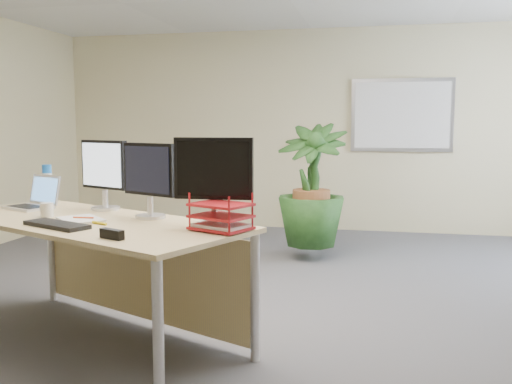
% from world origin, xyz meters
% --- Properties ---
extents(floor, '(8.00, 8.00, 0.00)m').
position_xyz_m(floor, '(0.00, 0.00, 0.00)').
color(floor, '#47464B').
rests_on(floor, ground).
extents(back_wall, '(7.00, 0.04, 2.70)m').
position_xyz_m(back_wall, '(0.00, 4.00, 1.35)').
color(back_wall, beige).
rests_on(back_wall, floor).
extents(whiteboard, '(1.30, 0.04, 0.95)m').
position_xyz_m(whiteboard, '(1.20, 3.97, 1.55)').
color(whiteboard, '#A4A4A8').
rests_on(whiteboard, back_wall).
extents(desk, '(2.33, 1.69, 0.83)m').
position_xyz_m(desk, '(-0.82, -0.34, 0.65)').
color(desk, '#D4BB7D').
rests_on(desk, floor).
extents(floor_plant, '(0.97, 0.97, 1.50)m').
position_xyz_m(floor_plant, '(0.24, 2.23, 0.75)').
color(floor_plant, '#183A15').
rests_on(floor_plant, floor).
extents(monitor_left, '(0.43, 0.22, 0.50)m').
position_xyz_m(monitor_left, '(-0.97, -0.03, 1.11)').
color(monitor_left, silver).
rests_on(monitor_left, desk).
extents(monitor_right, '(0.42, 0.21, 0.49)m').
position_xyz_m(monitor_right, '(-0.51, -0.30, 1.11)').
color(monitor_right, silver).
rests_on(monitor_right, desk).
extents(monitor_dark, '(0.48, 0.22, 0.53)m').
position_xyz_m(monitor_dark, '(-0.02, -0.48, 1.13)').
color(monitor_dark, silver).
rests_on(monitor_dark, desk).
extents(laptop, '(0.42, 0.40, 0.24)m').
position_xyz_m(laptop, '(-1.52, -0.05, 0.89)').
color(laptop, silver).
rests_on(laptop, desk).
extents(keyboard, '(0.48, 0.33, 0.03)m').
position_xyz_m(keyboard, '(-0.93, -0.72, 0.84)').
color(keyboard, black).
rests_on(keyboard, desk).
extents(coffee_mug, '(0.12, 0.08, 0.09)m').
position_xyz_m(coffee_mug, '(-1.20, -0.40, 0.87)').
color(coffee_mug, silver).
rests_on(coffee_mug, desk).
extents(spiral_notebook, '(0.38, 0.37, 0.01)m').
position_xyz_m(spiral_notebook, '(-0.91, -0.48, 0.83)').
color(spiral_notebook, white).
rests_on(spiral_notebook, desk).
extents(orange_pen, '(0.14, 0.02, 0.01)m').
position_xyz_m(orange_pen, '(-0.89, -0.48, 0.84)').
color(orange_pen, '#E54B19').
rests_on(orange_pen, spiral_notebook).
extents(yellow_highlighter, '(0.12, 0.07, 0.02)m').
position_xyz_m(yellow_highlighter, '(-0.72, -0.59, 0.83)').
color(yellow_highlighter, yellow).
rests_on(yellow_highlighter, desk).
extents(water_bottle, '(0.08, 0.08, 0.30)m').
position_xyz_m(water_bottle, '(-1.57, 0.19, 0.97)').
color(water_bottle, silver).
rests_on(water_bottle, desk).
extents(letter_tray, '(0.39, 0.35, 0.15)m').
position_xyz_m(letter_tray, '(0.06, -0.62, 0.89)').
color(letter_tray, '#AC151A').
rests_on(letter_tray, desk).
extents(stapler, '(0.16, 0.10, 0.05)m').
position_xyz_m(stapler, '(-0.44, -0.98, 0.85)').
color(stapler, black).
rests_on(stapler, desk).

